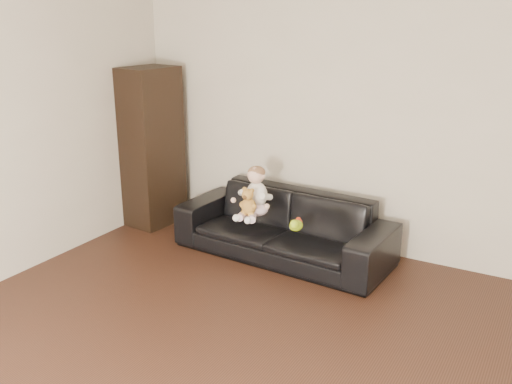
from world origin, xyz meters
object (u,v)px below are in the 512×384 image
Objects in this scene: cabinet at (152,147)px; baby at (255,194)px; toy_rattle at (298,222)px; teddy_bear at (248,202)px; toy_blue_disc at (295,227)px; toy_green at (296,226)px; sofa at (283,226)px.

baby is (1.33, -0.21, -0.23)m from cabinet.
baby is at bearing 174.32° from toy_rattle.
teddy_bear is 0.47m from toy_blue_disc.
cabinet is at bearing 146.10° from teddy_bear.
sofa is at bearing 134.04° from toy_green.
cabinet is (-1.56, 0.10, 0.52)m from sofa.
cabinet is at bearing 152.80° from baby.
baby reaches higher than teddy_bear.
toy_green is at bearing -5.05° from cabinet.
baby reaches higher than toy_rattle.
toy_green is at bearing -74.91° from toy_rattle.
sofa is at bearing 6.29° from baby.
teddy_bear is 2.36× the size of toy_blue_disc.
sofa reaches higher than toy_rattle.
toy_green is (0.48, -0.15, -0.15)m from baby.
sofa is 0.29m from toy_rattle.
sofa is 1.65m from cabinet.
toy_rattle is (-0.03, 0.10, -0.01)m from toy_green.
toy_blue_disc is (0.43, 0.05, -0.16)m from teddy_bear.
baby reaches higher than sofa.
cabinet is 11.93× the size of toy_green.
toy_rattle is (0.45, -0.04, -0.17)m from baby.
toy_green is (1.81, -0.36, -0.38)m from cabinet.
toy_green is at bearing -59.42° from toy_blue_disc.
toy_blue_disc is (-0.03, 0.06, -0.04)m from toy_green.
teddy_bear is 0.48m from toy_green.
sofa is at bearing 145.37° from toy_rattle.
cabinet is at bearing 179.79° from sofa.
toy_blue_disc is at bearing -96.21° from toy_rattle.
cabinet is 6.43× the size of teddy_bear.
teddy_bear is (1.34, -0.35, -0.26)m from cabinet.
cabinet is 1.41m from teddy_bear.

